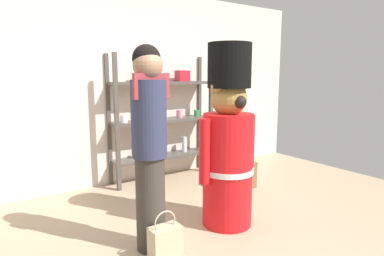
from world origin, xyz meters
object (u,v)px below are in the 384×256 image
person_shopper (149,140)px  display_crate (240,175)px  teddy_bear_guard (228,144)px  shopping_bag (165,243)px  merchandise_shelf (163,117)px

person_shopper → display_crate: (1.65, 0.72, -0.77)m
teddy_bear_guard → shopping_bag: teddy_bear_guard is taller
person_shopper → shopping_bag: (0.01, -0.23, -0.79)m
person_shopper → merchandise_shelf: bearing=57.9°
person_shopper → display_crate: size_ratio=4.34×
person_shopper → shopping_bag: size_ratio=4.10×
teddy_bear_guard → shopping_bag: bearing=-164.0°
shopping_bag → teddy_bear_guard: bearing=16.0°
teddy_bear_guard → merchandise_shelf: bearing=83.2°
teddy_bear_guard → person_shopper: 0.85m
merchandise_shelf → display_crate: merchandise_shelf is taller
person_shopper → display_crate: 1.96m
teddy_bear_guard → shopping_bag: 1.09m
teddy_bear_guard → display_crate: (0.81, 0.71, -0.64)m
shopping_bag → display_crate: bearing=30.1°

